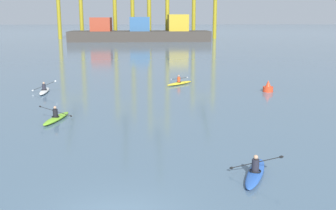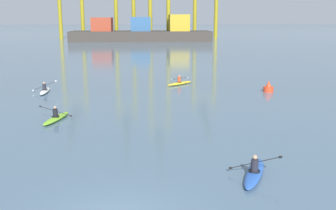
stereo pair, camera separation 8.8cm
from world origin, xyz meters
name	(u,v)px [view 1 (the left image)]	position (x,y,z in m)	size (l,w,h in m)	color
container_barge	(141,32)	(0.21, 101.08, 2.43)	(39.09, 10.93, 7.35)	#38332D
channel_buoy	(268,88)	(11.93, 22.23, 0.36)	(0.90, 0.90, 1.00)	red
kayak_lime	(56,118)	(-4.59, 13.27, 0.17)	(2.18, 3.45, 0.95)	#7ABC2D
kayak_yellow	(179,83)	(4.45, 26.42, 0.17)	(2.91, 2.74, 0.95)	yellow
kayak_white	(44,91)	(-7.68, 22.95, 0.17)	(2.16, 3.43, 1.08)	silver
kayak_blue	(255,172)	(5.53, 3.66, 0.17)	(2.00, 3.35, 1.06)	#2856B2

